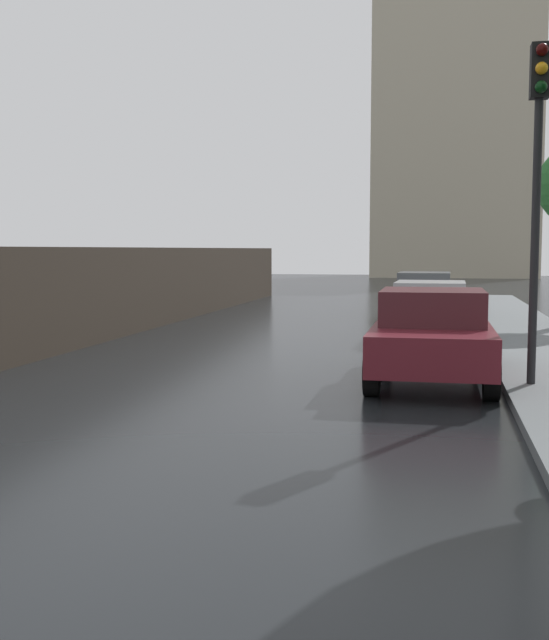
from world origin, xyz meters
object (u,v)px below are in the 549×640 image
(car_grey_far_ahead, at_px, (424,294))
(car_white_behind_camera, at_px, (430,308))
(traffic_light, at_px, (538,153))
(car_maroon_mid_road, at_px, (432,335))

(car_grey_far_ahead, xyz_separation_m, car_white_behind_camera, (0.23, -5.60, -0.01))
(car_grey_far_ahead, relative_size, traffic_light, 0.92)
(car_white_behind_camera, xyz_separation_m, traffic_light, (1.48, -6.84, 2.72))
(traffic_light, bearing_deg, car_grey_far_ahead, 97.83)
(traffic_light, bearing_deg, car_maroon_mid_road, 153.39)
(car_white_behind_camera, bearing_deg, car_maroon_mid_road, -87.96)
(car_maroon_mid_road, height_order, traffic_light, traffic_light)
(car_grey_far_ahead, bearing_deg, traffic_light, -81.04)
(car_maroon_mid_road, relative_size, car_grey_far_ahead, 0.94)
(car_grey_far_ahead, distance_m, traffic_light, 12.85)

